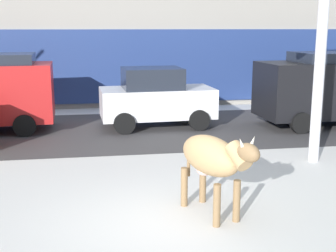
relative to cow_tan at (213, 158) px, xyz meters
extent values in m
plane|color=silver|center=(-0.79, -0.36, -0.99)|extent=(120.00, 120.00, 0.00)
cube|color=#423F3F|center=(-0.79, 6.66, -0.99)|extent=(60.00, 5.60, 0.01)
cube|color=navy|center=(-0.79, 10.72, 0.61)|extent=(43.12, 0.10, 2.80)
ellipsoid|color=tan|center=(-0.02, 0.07, 0.03)|extent=(1.05, 1.52, 0.64)
cylinder|color=olive|center=(0.33, -0.33, -0.64)|extent=(0.12, 0.12, 0.70)
cylinder|color=olive|center=(-0.04, -0.46, -0.64)|extent=(0.12, 0.12, 0.70)
cylinder|color=olive|center=(-0.01, 0.59, -0.64)|extent=(0.12, 0.12, 0.70)
cylinder|color=olive|center=(-0.38, 0.46, -0.64)|extent=(0.12, 0.12, 0.70)
cylinder|color=tan|center=(0.24, -0.64, 0.21)|extent=(0.41, 0.54, 0.44)
ellipsoid|color=olive|center=(0.31, -0.84, 0.31)|extent=(0.38, 0.50, 0.28)
cone|color=beige|center=(0.40, -0.77, 0.47)|extent=(0.13, 0.10, 0.15)
cone|color=beige|center=(0.20, -0.84, 0.47)|extent=(0.13, 0.10, 0.15)
cylinder|color=olive|center=(-0.26, 0.69, -0.22)|extent=(0.06, 0.06, 0.60)
ellipsoid|color=beige|center=(-0.09, 0.23, -0.27)|extent=(0.32, 0.35, 0.20)
cylinder|color=silver|center=(3.15, 2.68, 0.91)|extent=(0.24, 0.24, 3.80)
cylinder|color=black|center=(-3.99, 8.23, -0.67)|extent=(0.65, 0.25, 0.64)
cylinder|color=black|center=(-3.90, 6.33, -0.67)|extent=(0.65, 0.25, 0.64)
cube|color=white|center=(0.05, 7.07, -0.22)|extent=(3.58, 1.87, 0.90)
cube|color=#1E232D|center=(-0.10, 7.06, 0.55)|extent=(1.87, 1.58, 0.64)
cylinder|color=black|center=(1.14, 7.98, -0.67)|extent=(0.65, 0.25, 0.64)
cylinder|color=black|center=(1.23, 6.28, -0.67)|extent=(0.65, 0.25, 0.64)
cylinder|color=black|center=(-1.13, 7.86, -0.67)|extent=(0.65, 0.25, 0.64)
cylinder|color=black|center=(-1.04, 6.17, -0.67)|extent=(0.65, 0.25, 0.64)
cube|color=black|center=(5.55, 6.43, 0.18)|extent=(4.69, 2.13, 1.70)
cylinder|color=black|center=(4.01, 7.30, -0.67)|extent=(0.65, 0.25, 0.64)
cylinder|color=black|center=(4.11, 5.40, -0.67)|extent=(0.65, 0.25, 0.64)
camera|label=1|loc=(-1.87, -7.02, 2.10)|focal=49.01mm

